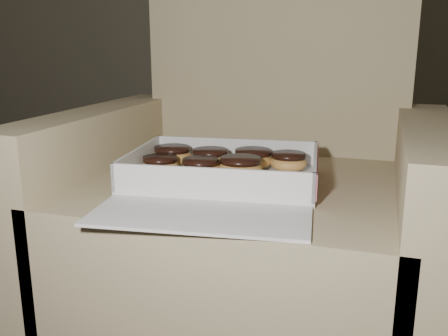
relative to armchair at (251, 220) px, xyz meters
name	(u,v)px	position (x,y,z in m)	size (l,w,h in m)	color
armchair	(251,220)	(0.00, 0.00, 0.00)	(0.79, 0.67, 0.83)	#9A8662
bakery_box	(222,181)	(-0.02, -0.13, 0.12)	(0.40, 0.46, 0.06)	silver
donut_a	(160,165)	(-0.16, -0.11, 0.14)	(0.07, 0.07, 0.04)	gold
donut_b	(172,155)	(-0.17, -0.03, 0.14)	(0.08, 0.08, 0.04)	gold
donut_c	(253,158)	(0.00, -0.01, 0.14)	(0.08, 0.08, 0.04)	gold
donut_d	(288,161)	(0.08, -0.01, 0.14)	(0.08, 0.08, 0.04)	gold
donut_e	(210,158)	(-0.08, -0.03, 0.14)	(0.08, 0.08, 0.04)	gold
donut_f	(201,168)	(-0.07, -0.11, 0.14)	(0.08, 0.08, 0.04)	gold
donut_g	(240,168)	(0.00, -0.10, 0.14)	(0.09, 0.09, 0.04)	gold
crumb_a	(264,194)	(0.07, -0.18, 0.12)	(0.01, 0.01, 0.00)	black
crumb_b	(292,192)	(0.11, -0.15, 0.12)	(0.01, 0.01, 0.00)	black
crumb_c	(156,183)	(-0.14, -0.18, 0.12)	(0.01, 0.01, 0.00)	black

